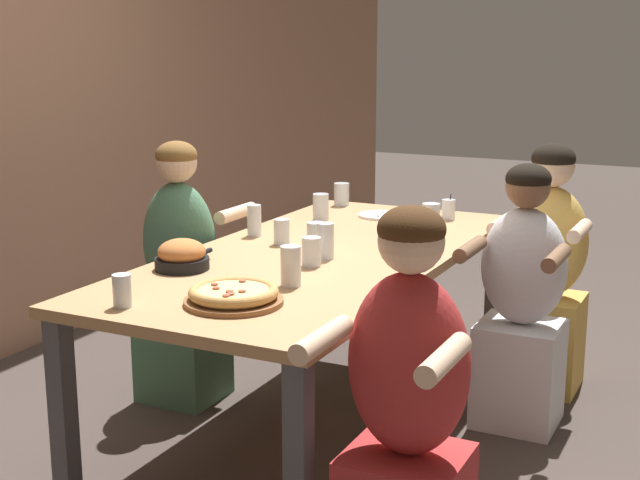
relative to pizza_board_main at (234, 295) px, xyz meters
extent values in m
plane|color=#423833|center=(0.78, 0.07, -0.81)|extent=(18.00, 18.00, 0.00)
cube|color=tan|center=(0.78, 0.07, -0.05)|extent=(2.19, 1.01, 0.04)
cube|color=#4C4C51|center=(-0.26, -0.37, -0.44)|extent=(0.07, 0.07, 0.74)
cube|color=#4C4C51|center=(1.81, -0.37, -0.44)|extent=(0.07, 0.07, 0.74)
cube|color=#4C4C51|center=(-0.26, 0.52, -0.44)|extent=(0.07, 0.07, 0.74)
cube|color=#4C4C51|center=(1.81, 0.52, -0.44)|extent=(0.07, 0.07, 0.74)
cylinder|color=brown|center=(0.00, 0.00, -0.02)|extent=(0.33, 0.33, 0.02)
torus|color=tan|center=(0.00, 0.00, 0.01)|extent=(0.29, 0.29, 0.03)
cylinder|color=#E5C675|center=(0.00, 0.00, 0.00)|extent=(0.25, 0.25, 0.03)
cylinder|color=#9E4C38|center=(-0.08, -0.02, 0.02)|extent=(0.02, 0.02, 0.01)
cylinder|color=#9E4C38|center=(-0.04, -0.01, 0.02)|extent=(0.02, 0.02, 0.01)
cylinder|color=#9E4C38|center=(-0.02, -0.04, 0.02)|extent=(0.02, 0.02, 0.01)
cylinder|color=#9E4C38|center=(0.09, 0.02, 0.02)|extent=(0.02, 0.02, 0.01)
cylinder|color=#9E4C38|center=(0.01, 0.08, 0.02)|extent=(0.02, 0.02, 0.01)
cylinder|color=#9E4C38|center=(-0.02, 0.05, 0.02)|extent=(0.02, 0.02, 0.01)
cylinder|color=#9E4C38|center=(-0.06, -0.03, 0.02)|extent=(0.02, 0.02, 0.01)
cylinder|color=black|center=(0.30, 0.41, -0.01)|extent=(0.20, 0.20, 0.04)
cylinder|color=black|center=(0.45, 0.41, 0.00)|extent=(0.09, 0.02, 0.02)
ellipsoid|color=#C17038|center=(0.30, 0.41, 0.04)|extent=(0.18, 0.18, 0.10)
cylinder|color=white|center=(1.58, 0.14, -0.02)|extent=(0.22, 0.22, 0.01)
cube|color=#B7B7BC|center=(1.58, 0.14, -0.01)|extent=(0.16, 0.04, 0.01)
cylinder|color=white|center=(1.37, -0.10, -0.02)|extent=(0.20, 0.20, 0.01)
cube|color=#B7B7BC|center=(1.37, -0.10, -0.01)|extent=(0.11, 0.10, 0.01)
cylinder|color=silver|center=(1.65, -0.18, 0.02)|extent=(0.07, 0.07, 0.10)
cylinder|color=#1EA8DB|center=(1.65, -0.18, 0.00)|extent=(0.06, 0.06, 0.07)
cylinder|color=black|center=(1.66, -0.18, 0.03)|extent=(0.00, 0.01, 0.12)
cylinder|color=silver|center=(1.76, 0.44, 0.03)|extent=(0.08, 0.08, 0.12)
cylinder|color=silver|center=(1.76, 0.44, 0.00)|extent=(0.07, 0.07, 0.07)
cylinder|color=silver|center=(-0.19, 0.30, 0.02)|extent=(0.06, 0.06, 0.11)
cylinder|color=silver|center=(0.28, -0.06, 0.04)|extent=(0.07, 0.07, 0.14)
cylinder|color=silver|center=(0.28, -0.06, 0.02)|extent=(0.06, 0.06, 0.10)
cylinder|color=silver|center=(0.83, 0.28, 0.02)|extent=(0.07, 0.07, 0.11)
cylinder|color=black|center=(0.83, 0.28, 0.00)|extent=(0.06, 0.06, 0.06)
cylinder|color=silver|center=(0.69, 0.00, 0.04)|extent=(0.07, 0.07, 0.14)
cylinder|color=silver|center=(0.69, 0.00, 0.00)|extent=(0.06, 0.06, 0.07)
cylinder|color=silver|center=(1.36, 0.36, 0.03)|extent=(0.08, 0.08, 0.13)
cylinder|color=silver|center=(1.36, 0.36, 0.01)|extent=(0.07, 0.07, 0.09)
cylinder|color=silver|center=(0.76, 0.08, 0.03)|extent=(0.08, 0.08, 0.12)
cylinder|color=silver|center=(0.76, 0.08, 0.01)|extent=(0.07, 0.07, 0.08)
cylinder|color=silver|center=(0.92, 0.47, 0.04)|extent=(0.06, 0.06, 0.14)
cylinder|color=silver|center=(0.92, 0.47, 0.02)|extent=(0.05, 0.05, 0.10)
cylinder|color=silver|center=(0.56, 0.00, 0.03)|extent=(0.07, 0.07, 0.11)
cylinder|color=silver|center=(0.56, 0.00, 0.00)|extent=(0.07, 0.07, 0.07)
cylinder|color=silver|center=(1.25, -0.23, 0.04)|extent=(0.08, 0.08, 0.15)
cube|color=#477556|center=(0.82, 0.80, -0.58)|extent=(0.32, 0.34, 0.45)
ellipsoid|color=#477556|center=(0.82, 0.80, -0.08)|extent=(0.24, 0.36, 0.56)
sphere|color=beige|center=(0.82, 0.80, 0.29)|extent=(0.18, 0.18, 0.18)
ellipsoid|color=brown|center=(0.82, 0.80, 0.32)|extent=(0.18, 0.18, 0.13)
cylinder|color=beige|center=(1.03, 0.97, 0.04)|extent=(0.28, 0.06, 0.06)
cylinder|color=beige|center=(1.03, 0.63, 0.04)|extent=(0.28, 0.06, 0.06)
cube|color=silver|center=(1.22, -0.65, -0.58)|extent=(0.32, 0.34, 0.45)
ellipsoid|color=silver|center=(1.22, -0.65, -0.11)|extent=(0.24, 0.36, 0.50)
sphere|color=brown|center=(1.22, -0.65, 0.23)|extent=(0.18, 0.18, 0.18)
ellipsoid|color=black|center=(1.22, -0.65, 0.26)|extent=(0.19, 0.19, 0.13)
cylinder|color=brown|center=(1.02, -0.82, -0.01)|extent=(0.28, 0.06, 0.06)
cylinder|color=brown|center=(1.02, -0.48, -0.01)|extent=(0.28, 0.06, 0.06)
ellipsoid|color=#B22D2D|center=(-0.12, -0.65, -0.09)|extent=(0.24, 0.36, 0.54)
sphere|color=beige|center=(-0.12, -0.65, 0.27)|extent=(0.19, 0.19, 0.19)
ellipsoid|color=#422814|center=(-0.12, -0.65, 0.30)|extent=(0.19, 0.19, 0.13)
cylinder|color=beige|center=(-0.33, -0.82, 0.02)|extent=(0.28, 0.06, 0.06)
cylinder|color=beige|center=(-0.33, -0.48, 0.02)|extent=(0.28, 0.06, 0.06)
cube|color=gold|center=(1.69, -0.65, -0.58)|extent=(0.32, 0.34, 0.45)
ellipsoid|color=gold|center=(1.69, -0.65, -0.10)|extent=(0.24, 0.36, 0.52)
sphere|color=beige|center=(1.69, -0.65, 0.25)|extent=(0.19, 0.19, 0.19)
ellipsoid|color=black|center=(1.69, -0.65, 0.29)|extent=(0.20, 0.20, 0.14)
cylinder|color=beige|center=(1.48, -0.82, 0.01)|extent=(0.28, 0.06, 0.06)
cylinder|color=beige|center=(1.48, -0.48, 0.01)|extent=(0.28, 0.06, 0.06)
camera|label=1|loc=(-2.36, -1.48, 0.81)|focal=50.00mm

